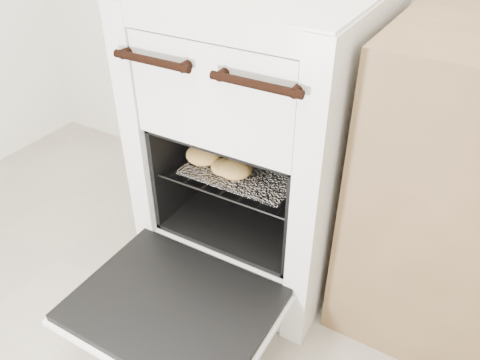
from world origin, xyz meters
name	(u,v)px	position (x,y,z in m)	size (l,w,h in m)	color
stove	(263,144)	(0.00, 1.14, 0.49)	(0.66, 0.73, 1.01)	silver
oven_door	(173,307)	(0.00, 0.58, 0.22)	(0.59, 0.46, 0.04)	black
oven_rack	(253,163)	(0.00, 1.06, 0.45)	(0.48, 0.46, 0.01)	black
foil_sheet	(250,164)	(0.00, 1.04, 0.46)	(0.37, 0.33, 0.01)	silver
baked_rolls	(225,152)	(-0.08, 1.03, 0.49)	(0.29, 0.34, 0.06)	tan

